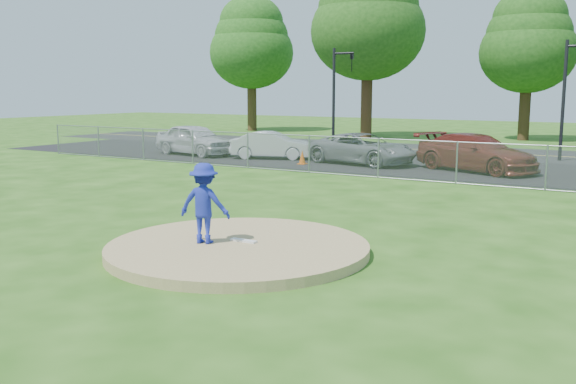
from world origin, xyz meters
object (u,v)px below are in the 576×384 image
parked_car_white (272,145)px  parked_car_darkred (476,153)px  tree_far_left (251,42)px  parked_car_silver (195,139)px  traffic_cone (302,157)px  pitcher (204,203)px  parked_car_gray (363,149)px  tree_left (368,17)px  traffic_signal_left (338,89)px  tree_center (529,40)px

parked_car_white → parked_car_darkred: (9.76, 0.25, 0.11)m
tree_far_left → parked_car_silver: tree_far_left is taller
traffic_cone → parked_car_darkred: bearing=11.6°
pitcher → parked_car_darkred: bearing=-109.1°
traffic_cone → parked_car_gray: size_ratio=0.13×
tree_left → traffic_signal_left: 10.48m
tree_center → tree_left: bearing=-163.3°
pitcher → parked_car_silver: size_ratio=0.36×
traffic_cone → parked_car_silver: bearing=173.3°
parked_car_darkred → parked_car_silver: bearing=114.7°
tree_center → traffic_signal_left: size_ratio=1.76×
tree_far_left → parked_car_darkred: size_ratio=2.04×
parked_car_white → parked_car_darkred: size_ratio=0.75×
tree_far_left → pitcher: 40.01m
pitcher → parked_car_gray: 16.62m
tree_far_left → traffic_cone: (15.30, -18.58, -6.74)m
traffic_cone → parked_car_silver: (-6.81, 0.80, 0.48)m
parked_car_silver → parked_car_gray: size_ratio=0.93×
tree_left → tree_center: (10.00, 3.00, -1.77)m
tree_center → traffic_cone: bearing=-106.2°
tree_far_left → tree_left: tree_left is taller
traffic_signal_left → parked_car_darkred: bearing=-32.8°
tree_far_left → traffic_signal_left: size_ratio=1.92×
pitcher → parked_car_gray: bearing=-91.5°
tree_left → parked_car_gray: (6.60, -15.11, -7.54)m
tree_left → parked_car_silver: (-2.51, -15.78, -7.44)m
tree_center → parked_car_gray: tree_center is taller
tree_center → parked_car_white: tree_center is taller
pitcher → traffic_cone: pitcher is taller
parked_car_gray → pitcher: bearing=-155.0°
parked_car_white → tree_far_left: bearing=16.1°
tree_far_left → tree_center: bearing=2.7°
tree_left → pitcher: tree_left is taller
pitcher → parked_car_white: pitcher is taller
tree_left → parked_car_gray: 18.13m
parked_car_gray → parked_car_darkred: bearing=-77.7°
parked_car_darkred → parked_car_gray: bearing=112.3°
parked_car_silver → parked_car_darkred: (14.16, 0.72, -0.03)m
tree_left → traffic_signal_left: bearing=-76.0°
parked_car_white → pitcher: bearing=-172.7°
tree_far_left → parked_car_white: 22.51m
tree_center → parked_car_silver: (-12.51, -18.78, -5.67)m
traffic_signal_left → pitcher: bearing=-70.0°
traffic_signal_left → traffic_cone: size_ratio=8.89×
traffic_signal_left → parked_car_silver: (-4.75, -6.78, -2.56)m
pitcher → tree_center: bearing=-104.0°
traffic_cone → tree_left: bearing=104.5°
pitcher → traffic_cone: bearing=-82.2°
parked_car_white → parked_car_gray: bearing=-108.1°
parked_car_silver → tree_center: bearing=-23.2°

